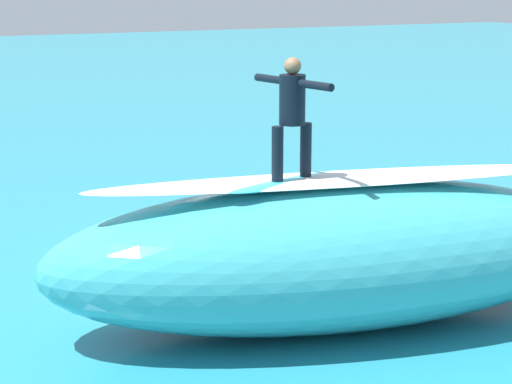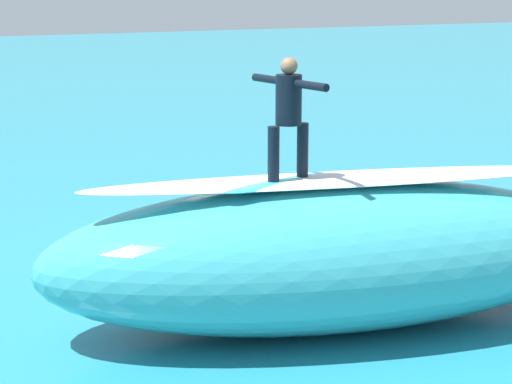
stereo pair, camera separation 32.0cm
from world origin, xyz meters
The scene contains 11 objects.
ground_plane centered at (0.00, 0.00, 0.00)m, with size 120.00×120.00×0.00m, color teal.
wave_crest centered at (0.18, 2.69, 0.94)m, with size 7.45×2.56×1.87m, color teal.
wave_foam_lip centered at (0.18, 2.69, 1.91)m, with size 6.33×0.90×0.08m, color white.
surfboard_riding centered at (0.75, 2.55, 1.91)m, with size 1.95×0.51×0.08m, color #33B2D1.
surfer_riding centered at (0.75, 2.55, 2.81)m, with size 0.58×1.40×1.48m.
surfboard_paddling centered at (-0.07, -0.83, 0.04)m, with size 1.96×0.50×0.09m, color yellow.
surfer_paddling centered at (0.02, -0.74, 0.21)m, with size 1.24×1.26×0.29m.
buoy_marker centered at (-3.74, 1.63, 0.33)m, with size 0.66×0.66×1.12m.
foam_patch_near centered at (-0.16, 0.38, 0.07)m, with size 0.58×0.54×0.14m, color white.
foam_patch_mid centered at (-0.02, 0.27, 0.07)m, with size 0.90×0.62×0.14m, color white.
foam_patch_far centered at (-1.61, -2.92, 0.06)m, with size 0.67×0.59×0.12m, color white.
Camera 1 is at (6.13, 11.67, 4.32)m, focal length 62.10 mm.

